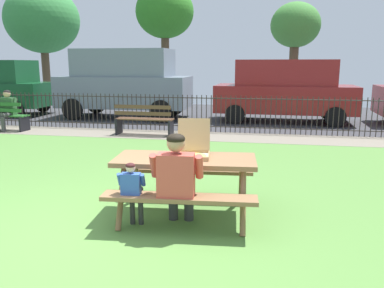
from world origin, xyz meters
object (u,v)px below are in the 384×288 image
Objects in this scene: pizza_slice_on_table at (161,155)px; far_tree_center at (295,27)px; picnic_table_foreground at (185,171)px; park_bench_left at (1,116)px; park_bench_center at (144,120)px; adult_at_table at (177,177)px; parked_car_right at (285,89)px; child_at_table at (133,189)px; far_tree_left at (42,20)px; far_tree_midleft at (165,13)px; person_on_park_bench at (6,108)px; parked_car_center at (125,82)px; pizza_box_open at (193,149)px.

pizza_slice_on_table is 15.97m from far_tree_center.
pizza_slice_on_table is (-0.33, 0.03, 0.18)m from picnic_table_foreground.
park_bench_left is 1.01× the size of park_bench_center.
adult_at_table is 0.24× the size of far_tree_center.
park_bench_center is at bearing -0.00° from park_bench_left.
parked_car_right is 0.95× the size of far_tree_center.
picnic_table_foreground is 2.28× the size of child_at_table.
far_tree_midleft is at bearing 0.00° from far_tree_left.
pizza_slice_on_table is 8.38m from park_bench_left.
far_tree_center reaches higher than person_on_park_bench.
park_bench_left is at bearing -66.15° from far_tree_left.
parked_car_center is 9.56m from far_tree_center.
child_at_table is at bearing -69.41° from parked_car_center.
park_bench_left is 0.27× the size of far_tree_left.
adult_at_table is (-0.08, -0.60, -0.20)m from pizza_box_open.
person_on_park_bench is 13.71m from far_tree_center.
parked_car_center is at bearing 52.97° from person_on_park_bench.
picnic_table_foreground is at bearing -65.35° from parked_car_center.
pizza_box_open is 8.52m from person_on_park_bench.
far_tree_midleft reaches higher than person_on_park_bench.
far_tree_midleft reaches higher than picnic_table_foreground.
far_tree_left is at bearing 180.00° from far_tree_center.
parked_car_right is (3.91, 3.32, 0.68)m from park_bench_center.
adult_at_table is 6.40m from park_bench_center.
far_tree_left is (-4.43, 10.03, 3.87)m from park_bench_left.
pizza_box_open reaches higher than park_bench_center.
park_bench_center is at bearing -62.11° from parked_car_center.
parked_car_center is (-4.03, 8.79, 0.71)m from picnic_table_foreground.
park_bench_left is at bearing -173.94° from person_on_park_bench.
picnic_table_foreground is 1.61× the size of person_on_park_bench.
far_tree_left is (-11.13, 15.50, 3.69)m from picnic_table_foreground.
child_at_table reaches higher than picnic_table_foreground.
park_bench_left is at bearing 139.49° from pizza_slice_on_table.
person_on_park_bench is (-6.00, 6.06, 0.15)m from child_at_table.
picnic_table_foreground is at bearing -129.72° from pizza_box_open.
far_tree_center is at bearing 48.52° from person_on_park_bench.
far_tree_left is (-8.86, 10.03, 3.87)m from park_bench_center.
picnic_table_foreground is 6.97× the size of pizza_slice_on_table.
pizza_slice_on_table is at bearing 174.58° from picnic_table_foreground.
pizza_box_open is 9.62m from parked_car_center.
picnic_table_foreground is 8.95m from parked_car_right.
pizza_slice_on_table is 0.06× the size of parked_car_center.
pizza_box_open is 0.64m from adult_at_table.
pizza_box_open is at bearing -53.94° from far_tree_left.
park_bench_left is (-6.71, 5.97, -0.24)m from adult_at_table.
far_tree_midleft reaches higher than pizza_box_open.
person_on_park_bench is 0.26× the size of parked_car_right.
child_at_table is 16.63m from far_tree_center.
far_tree_left is at bearing 180.00° from far_tree_midleft.
parked_car_right is (5.67, -0.00, -0.21)m from parked_car_center.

